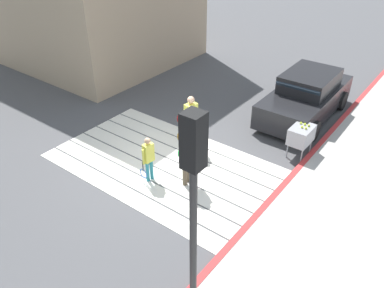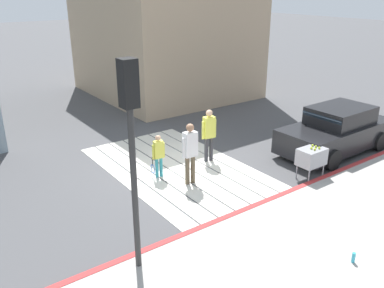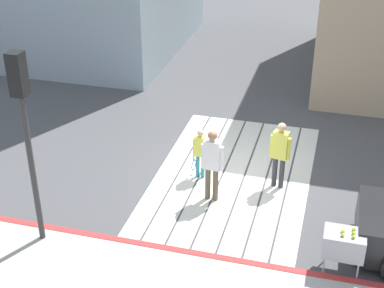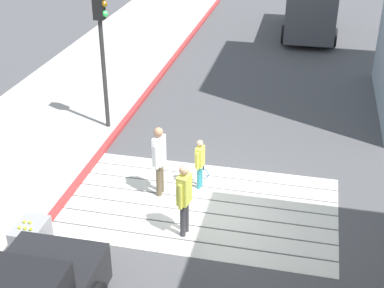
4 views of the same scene
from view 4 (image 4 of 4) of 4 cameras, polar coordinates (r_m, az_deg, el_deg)
The scene contains 9 objects.
ground_plane at distance 13.14m, azimuth 0.95°, elevation -6.45°, with size 120.00×120.00×0.00m, color #4C4C4F.
crosswalk_stripes at distance 13.14m, azimuth 0.95°, elevation -6.43°, with size 6.40×3.80×0.01m.
curb_painted at distance 14.02m, azimuth -12.19°, elevation -4.41°, with size 0.16×40.00×0.13m, color #BC3333.
van_down_street at distance 26.10m, azimuth 12.36°, elevation 13.79°, with size 2.42×5.23×2.35m.
traffic_light_corner at distance 15.74m, azimuth -9.42°, elevation 11.44°, with size 0.39×0.28×4.24m.
tennis_ball_cart at distance 11.53m, azimuth -16.46°, elevation -9.13°, with size 0.56×0.80×1.02m.
pedestrian_adult_lead at distance 13.05m, azimuth -3.44°, elevation -1.29°, with size 0.25×0.53×1.82m.
pedestrian_adult_trailing at distance 11.68m, azimuth -0.81°, elevation -5.36°, with size 0.28×0.50×1.74m.
pedestrian_child_with_racket at distance 13.44m, azimuth 0.85°, elevation -1.80°, with size 0.30×0.41×1.33m.
Camera 4 is at (2.20, -10.60, 7.46)m, focal length 51.15 mm.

